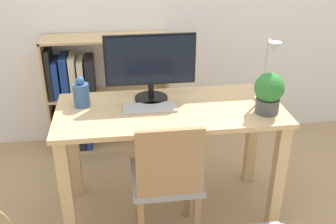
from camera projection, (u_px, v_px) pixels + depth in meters
ground_plane at (170, 207)px, 2.74m from camera, size 10.00×10.00×0.00m
desk at (170, 130)px, 2.47m from camera, size 1.39×0.61×0.77m
monitor at (150, 64)px, 2.41m from camera, size 0.56×0.21×0.42m
keyboard at (150, 108)px, 2.38m from camera, size 0.32×0.14×0.02m
vase at (81, 94)px, 2.39m from camera, size 0.10×0.10×0.19m
desk_lamp at (269, 66)px, 2.35m from camera, size 0.10×0.19×0.41m
potted_plant at (269, 92)px, 2.29m from camera, size 0.18×0.18×0.25m
chair at (167, 178)px, 2.24m from camera, size 0.40×0.40×0.87m
bookshelf at (85, 98)px, 3.27m from camera, size 0.99×0.28×0.98m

